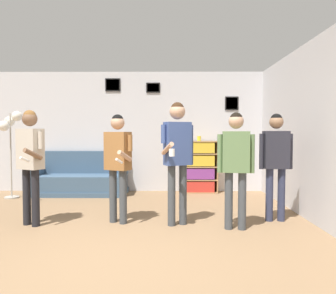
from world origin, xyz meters
TOP-DOWN VIEW (x-y plane):
  - ground_plane at (0.00, 0.00)m, footprint 20.00×20.00m
  - wall_back at (0.00, 4.30)m, footprint 7.96×0.08m
  - wall_right at (2.81, 2.14)m, footprint 0.06×6.67m
  - couch at (-1.23, 3.89)m, footprint 1.98×0.80m
  - bookshelf at (1.33, 4.08)m, footprint 0.83×0.30m
  - floor_lamp at (-2.52, 3.43)m, footprint 0.42×0.45m
  - person_player_foreground_left at (-1.28, 1.47)m, footprint 0.45×0.58m
  - person_player_foreground_center at (-0.07, 1.61)m, footprint 0.45×0.57m
  - person_watcher_holding_cup at (0.80, 1.50)m, footprint 0.46×0.55m
  - person_spectator_near_bookshelf at (1.59, 1.30)m, footprint 0.50×0.25m
  - person_spectator_far_right at (2.28, 1.73)m, footprint 0.50×0.20m
  - bottle_on_floor at (-1.93, 3.17)m, footprint 0.07×0.07m
  - drinking_cup at (1.34, 4.08)m, footprint 0.08×0.08m

SIDE VIEW (x-z plane):
  - ground_plane at x=0.00m, z-range 0.00..0.00m
  - bottle_on_floor at x=-1.93m, z-range -0.03..0.22m
  - couch at x=-1.23m, z-range -0.16..0.76m
  - bookshelf at x=1.33m, z-range 0.00..1.14m
  - person_player_foreground_center at x=-0.07m, z-range 0.17..1.76m
  - person_spectator_near_bookshelf at x=1.59m, z-range 0.17..1.77m
  - person_spectator_far_right at x=2.28m, z-range 0.18..1.78m
  - person_player_foreground_left at x=-1.28m, z-range 0.18..1.83m
  - person_watcher_holding_cup at x=0.80m, z-range 0.21..1.97m
  - drinking_cup at x=1.34m, z-range 1.15..1.25m
  - wall_right at x=2.81m, z-range 0.00..2.70m
  - wall_back at x=0.00m, z-range 0.00..2.70m
  - floor_lamp at x=-2.52m, z-range 0.52..2.29m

